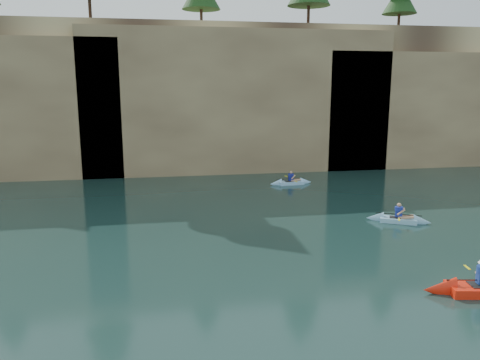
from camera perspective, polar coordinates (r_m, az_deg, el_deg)
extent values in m
plane|color=black|center=(16.07, 7.27, -13.70)|extent=(160.00, 160.00, 0.00)
cube|color=tan|center=(44.09, -4.32, 10.38)|extent=(70.00, 16.00, 12.00)
cube|color=tan|center=(37.04, 0.00, 9.74)|extent=(24.00, 2.40, 11.40)
cube|color=tan|center=(45.09, 26.16, 7.90)|extent=(26.00, 2.40, 9.84)
cube|color=black|center=(36.19, -9.23, 3.04)|extent=(3.50, 1.00, 3.20)
cube|color=black|center=(38.89, 11.89, 4.48)|extent=(5.00, 1.00, 4.50)
cone|color=red|center=(17.28, 23.12, -12.10)|extent=(1.21, 1.08, 0.90)
cube|color=black|center=(17.75, 27.01, -11.32)|extent=(0.64, 0.65, 0.04)
cube|color=yellow|center=(18.67, 25.96, -9.55)|extent=(0.15, 0.43, 0.02)
cube|color=#85BCDE|center=(25.08, 18.73, -4.59)|extent=(2.52, 1.81, 0.28)
cone|color=#85BCDE|center=(25.15, 21.34, -4.73)|extent=(1.11, 1.06, 0.75)
cone|color=#85BCDE|center=(25.06, 16.11, -4.44)|extent=(1.11, 1.06, 0.75)
cube|color=black|center=(25.04, 18.40, -4.33)|extent=(0.70, 0.67, 0.04)
cube|color=navy|center=(24.97, 18.78, -3.71)|extent=(0.41, 0.35, 0.50)
sphere|color=tan|center=(24.88, 18.84, -2.90)|extent=(0.21, 0.21, 0.21)
cylinder|color=black|center=(25.00, 18.77, -3.98)|extent=(1.99, 1.05, 0.04)
cube|color=yellow|center=(25.98, 18.72, -3.40)|extent=(0.26, 0.41, 0.02)
cube|color=yellow|center=(24.03, 18.82, -4.60)|extent=(0.26, 0.41, 0.02)
cube|color=#93C8F6|center=(32.93, 6.22, -0.31)|extent=(2.44, 0.94, 0.26)
cone|color=#93C8F6|center=(33.35, 8.02, -0.21)|extent=(0.90, 0.78, 0.71)
cone|color=#93C8F6|center=(32.55, 4.37, -0.41)|extent=(0.90, 0.78, 0.71)
cube|color=black|center=(32.86, 5.98, -0.15)|extent=(0.59, 0.49, 0.04)
cube|color=navy|center=(32.86, 6.23, 0.33)|extent=(0.34, 0.24, 0.48)
sphere|color=tan|center=(32.79, 6.24, 0.92)|extent=(0.20, 0.20, 0.20)
cylinder|color=black|center=(32.88, 6.23, 0.15)|extent=(2.10, 0.22, 0.04)
cube|color=yellow|center=(33.75, 5.64, 0.46)|extent=(0.12, 0.43, 0.02)
cube|color=yellow|center=(32.01, 6.84, -0.17)|extent=(0.12, 0.43, 0.02)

